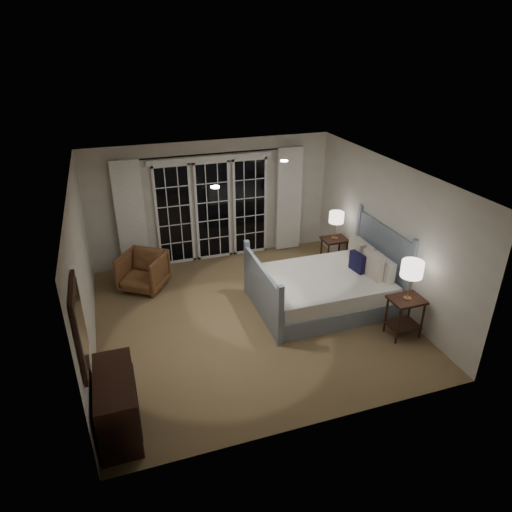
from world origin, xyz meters
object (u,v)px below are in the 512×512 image
object	(u,v)px
bed	(326,287)
armchair	(143,271)
dresser	(117,404)
nightstand_left	(405,311)
lamp_right	(337,218)
nightstand_right	(334,248)
lamp_left	(412,269)

from	to	relation	value
bed	armchair	xyz separation A→B (m)	(-2.99, 1.60, 0.01)
dresser	bed	bearing A→B (deg)	26.11
nightstand_left	lamp_right	bearing A→B (deg)	89.19
nightstand_right	lamp_left	world-z (taller)	lamp_left
bed	nightstand_right	xyz separation A→B (m)	(0.79, 1.26, 0.08)
bed	nightstand_left	xyz separation A→B (m)	(0.75, -1.22, 0.11)
lamp_left	dresser	size ratio (longest dim) A/B	0.58
nightstand_left	lamp_left	world-z (taller)	lamp_left
lamp_left	armchair	size ratio (longest dim) A/B	0.83
nightstand_right	dresser	size ratio (longest dim) A/B	0.58
bed	armchair	bearing A→B (deg)	151.85
bed	nightstand_right	size ratio (longest dim) A/B	3.66
bed	lamp_right	size ratio (longest dim) A/B	4.12
nightstand_right	lamp_right	distance (m)	0.67
dresser	armchair	bearing A→B (deg)	79.12
nightstand_left	lamp_right	distance (m)	2.56
lamp_left	lamp_right	distance (m)	2.48
bed	armchair	size ratio (longest dim) A/B	2.99
nightstand_right	lamp_left	distance (m)	2.59
dresser	nightstand_right	bearing A→B (deg)	34.45
bed	dresser	distance (m)	4.06
nightstand_left	lamp_right	world-z (taller)	lamp_right
lamp_left	lamp_right	world-z (taller)	lamp_left
nightstand_right	dresser	world-z (taller)	dresser
nightstand_right	armchair	world-z (taller)	armchair
bed	nightstand_right	distance (m)	1.49
armchair	lamp_right	bearing A→B (deg)	28.24
lamp_right	dresser	world-z (taller)	lamp_right
nightstand_right	armchair	size ratio (longest dim) A/B	0.82
nightstand_right	dresser	xyz separation A→B (m)	(-4.43, -3.04, -0.03)
dresser	nightstand_left	bearing A→B (deg)	7.29
nightstand_left	armchair	size ratio (longest dim) A/B	0.87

